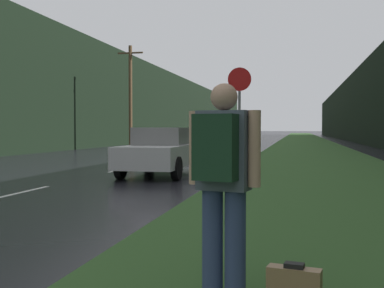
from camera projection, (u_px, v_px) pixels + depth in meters
The scene contains 15 objects.
grass_verge at pixel (307, 146), 41.15m from camera, with size 6.00×240.00×0.02m, color #2D5123.
lane_stripe_b at pixel (13, 194), 10.68m from camera, with size 0.12×3.00×0.01m, color silver.
lane_stripe_c at pixel (124, 169), 17.52m from camera, with size 0.12×3.00×0.01m, color silver.
lane_stripe_d at pixel (173, 157), 24.35m from camera, with size 0.12×3.00×0.01m, color silver.
lane_stripe_e at pixel (200, 151), 31.18m from camera, with size 0.12×3.00×0.01m, color silver.
treeline_far_side at pixel (152, 105), 54.42m from camera, with size 2.00×140.00×8.35m, color black.
treeline_near_side at pixel (365, 106), 49.50m from camera, with size 2.00×140.00×7.59m, color black.
utility_pole_far at pixel (130, 96), 33.05m from camera, with size 1.80×0.24×7.16m.
stop_sign at pixel (239, 114), 12.81m from camera, with size 0.63×0.07×3.09m.
hitchhiker_with_backpack at pixel (222, 176), 4.07m from camera, with size 0.63×0.49×1.85m.
suitcase at pixel (294, 286), 3.96m from camera, with size 0.46×0.22×0.35m.
car_passing_near at pixel (162, 151), 15.19m from camera, with size 1.89×4.43×1.50m.
car_passing_far at pixel (222, 142), 27.11m from camera, with size 1.93×4.76×1.45m.
car_oncoming at pixel (209, 137), 45.02m from camera, with size 1.89×4.26×1.39m.
delivery_truck at pixel (245, 126), 75.88m from camera, with size 2.48×6.74×3.52m.
Camera 1 is at (6.18, -2.28, 1.46)m, focal length 45.00 mm.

